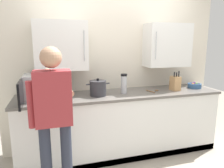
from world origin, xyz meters
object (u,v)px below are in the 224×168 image
Objects in this scene: person_figure at (54,113)px; thermos_flask at (124,83)px; knife_block at (175,83)px; stock_pot at (98,88)px; microwave_oven at (43,86)px; fruit_bowl at (194,85)px; wooden_spoon at (154,91)px.

thermos_flask is at bearing 36.40° from person_figure.
stock_pot is at bearing 179.76° from knife_block.
fruit_bowl is at bearing -0.84° from microwave_oven.
microwave_oven is at bearing 179.16° from fruit_bowl.
knife_block reaches higher than fruit_bowl.
person_figure is (-1.78, -0.68, -0.07)m from knife_block.
thermos_flask is at bearing 177.40° from wooden_spoon.
knife_block is at bearing -2.53° from microwave_oven.
microwave_oven is 0.78m from person_figure.
microwave_oven is 0.48× the size of person_figure.
fruit_bowl is (1.57, 0.05, -0.06)m from stock_pot.
thermos_flask is (1.08, -0.05, -0.01)m from microwave_oven.
microwave_oven is 1.89m from knife_block.
wooden_spoon is 0.12× the size of person_figure.
wooden_spoon is 0.73m from fruit_bowl.
knife_block is 0.92× the size of stock_pot.
stock_pot is 1.55× the size of fruit_bowl.
person_figure is at bearing -159.08° from knife_block.
person_figure is (0.11, -0.76, -0.12)m from microwave_oven.
knife_block is 1.90m from person_figure.
stock_pot is 0.20× the size of person_figure.
stock_pot is at bearing -6.37° from microwave_oven.
fruit_bowl is at bearing 0.63° from thermos_flask.
microwave_oven is 2.28m from fruit_bowl.
microwave_oven is 3.69× the size of fruit_bowl.
knife_block is at bearing -2.63° from thermos_flask.
person_figure is (-0.59, -0.68, -0.07)m from stock_pot.
stock_pot is 0.91m from person_figure.
microwave_oven reaches higher than fruit_bowl.
stock_pot reaches higher than wooden_spoon.
person_figure is at bearing -143.60° from thermos_flask.
person_figure is at bearing -154.14° from wooden_spoon.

